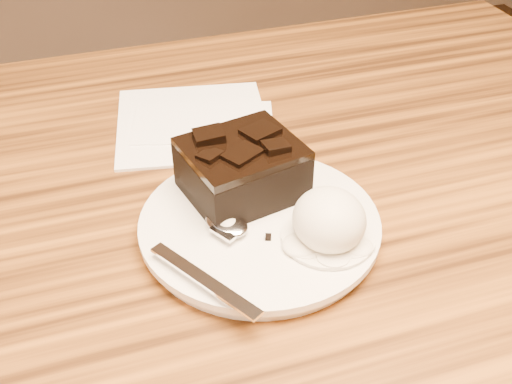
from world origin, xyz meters
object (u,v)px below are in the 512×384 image
object	(u,v)px
brownie	(242,172)
ice_cream_scoop	(329,220)
spoon	(227,225)
napkin	(192,121)
plate	(260,227)

from	to	relation	value
brownie	ice_cream_scoop	distance (m)	0.10
spoon	napkin	distance (m)	0.21
ice_cream_scoop	napkin	world-z (taller)	ice_cream_scoop
brownie	spoon	bearing A→B (deg)	-121.36
napkin	brownie	bearing A→B (deg)	-86.52
ice_cream_scoop	spoon	bearing A→B (deg)	153.50
plate	napkin	distance (m)	0.20
plate	brownie	bearing A→B (deg)	93.55
ice_cream_scoop	spoon	distance (m)	0.09
plate	spoon	distance (m)	0.03
plate	napkin	xyz separation A→B (m)	(-0.01, 0.20, -0.01)
spoon	napkin	bearing A→B (deg)	54.60
plate	ice_cream_scoop	world-z (taller)	ice_cream_scoop
plate	brownie	xyz separation A→B (m)	(-0.00, 0.04, 0.03)
ice_cream_scoop	napkin	distance (m)	0.25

